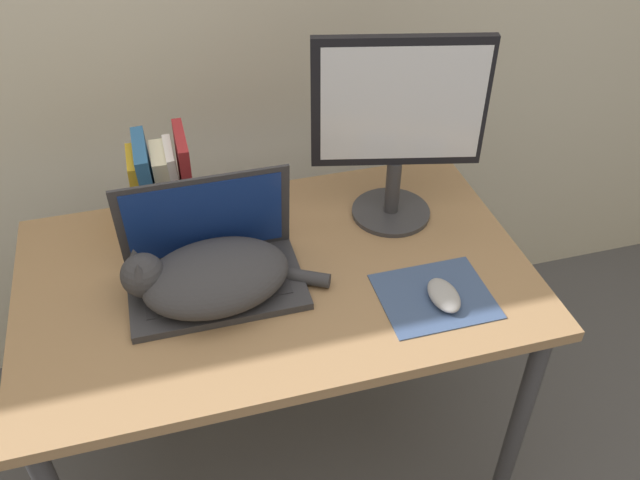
{
  "coord_description": "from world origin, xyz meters",
  "views": [
    {
      "loc": [
        -0.21,
        -0.78,
        1.77
      ],
      "look_at": [
        0.1,
        0.32,
        0.84
      ],
      "focal_mm": 38.0,
      "sensor_mm": 36.0,
      "label": 1
    }
  ],
  "objects_px": {
    "external_monitor": "(398,123)",
    "computer_mouse": "(444,295)",
    "cat": "(210,277)",
    "laptop": "(213,266)",
    "book_row": "(162,185)"
  },
  "relations": [
    {
      "from": "external_monitor",
      "to": "computer_mouse",
      "type": "relative_size",
      "value": 4.34
    },
    {
      "from": "laptop",
      "to": "external_monitor",
      "type": "height_order",
      "value": "external_monitor"
    },
    {
      "from": "cat",
      "to": "computer_mouse",
      "type": "distance_m",
      "value": 0.5
    },
    {
      "from": "cat",
      "to": "laptop",
      "type": "bearing_deg",
      "value": 74.78
    },
    {
      "from": "cat",
      "to": "computer_mouse",
      "type": "bearing_deg",
      "value": -17.02
    },
    {
      "from": "cat",
      "to": "computer_mouse",
      "type": "relative_size",
      "value": 4.13
    },
    {
      "from": "laptop",
      "to": "cat",
      "type": "relative_size",
      "value": 0.85
    },
    {
      "from": "external_monitor",
      "to": "book_row",
      "type": "relative_size",
      "value": 1.97
    },
    {
      "from": "computer_mouse",
      "to": "book_row",
      "type": "xyz_separation_m",
      "value": [
        -0.54,
        0.44,
        0.09
      ]
    },
    {
      "from": "cat",
      "to": "computer_mouse",
      "type": "xyz_separation_m",
      "value": [
        0.48,
        -0.15,
        -0.04
      ]
    },
    {
      "from": "laptop",
      "to": "computer_mouse",
      "type": "relative_size",
      "value": 3.53
    },
    {
      "from": "external_monitor",
      "to": "cat",
      "type": "bearing_deg",
      "value": -159.4
    },
    {
      "from": "cat",
      "to": "external_monitor",
      "type": "height_order",
      "value": "external_monitor"
    },
    {
      "from": "book_row",
      "to": "external_monitor",
      "type": "bearing_deg",
      "value": -12.39
    },
    {
      "from": "external_monitor",
      "to": "computer_mouse",
      "type": "height_order",
      "value": "external_monitor"
    }
  ]
}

